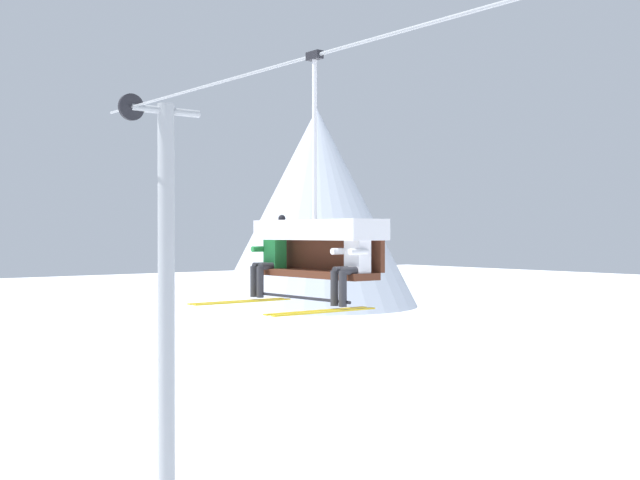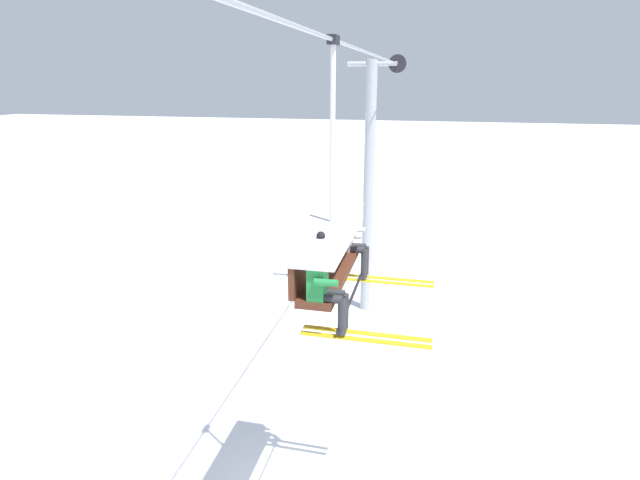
{
  "view_description": "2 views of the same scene",
  "coord_description": "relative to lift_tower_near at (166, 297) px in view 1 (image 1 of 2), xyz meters",
  "views": [
    {
      "loc": [
        8.96,
        -8.1,
        5.97
      ],
      "look_at": [
        -0.14,
        -0.85,
        5.88
      ],
      "focal_mm": 45.0,
      "sensor_mm": 36.0,
      "label": 1
    },
    {
      "loc": [
        -7.07,
        -2.18,
        8.11
      ],
      "look_at": [
        -0.31,
        -0.62,
        5.87
      ],
      "focal_mm": 28.0,
      "sensor_mm": 36.0,
      "label": 2
    }
  ],
  "objects": [
    {
      "name": "lift_cable",
      "position": [
        8.13,
        -0.78,
        3.99
      ],
      "size": [
        18.27,
        0.05,
        0.05
      ],
      "color": "#9EA3A8"
    },
    {
      "name": "skier_white",
      "position": [
        7.15,
        -0.93,
        0.98
      ],
      "size": [
        0.46,
        1.7,
        1.23
      ],
      "color": "silver"
    },
    {
      "name": "lift_tower_near",
      "position": [
        0.0,
        0.0,
        0.0
      ],
      "size": [
        0.36,
        1.88,
        8.87
      ],
      "color": "#9EA3A8",
      "rests_on": "ground_plane"
    },
    {
      "name": "mountain_peak_west",
      "position": [
        -36.24,
        32.78,
        3.51
      ],
      "size": [
        16.54,
        16.54,
        16.23
      ],
      "color": "silver",
      "rests_on": "ground_plane"
    },
    {
      "name": "chairlift_chair",
      "position": [
        6.16,
        -0.71,
        1.3
      ],
      "size": [
        2.4,
        0.74,
        3.63
      ],
      "color": "#512819"
    },
    {
      "name": "skier_green",
      "position": [
        5.18,
        -0.92,
        1.0
      ],
      "size": [
        0.48,
        1.7,
        1.34
      ],
      "color": "#23843D"
    }
  ]
}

